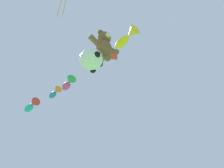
% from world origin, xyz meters
% --- Properties ---
extents(teddy_bear_kite, '(1.60, 0.71, 1.63)m').
position_xyz_m(teddy_bear_kite, '(0.71, 4.42, 8.29)').
color(teddy_bear_kite, brown).
extents(soccer_ball_kite, '(0.99, 0.99, 0.91)m').
position_xyz_m(soccer_ball_kite, '(0.12, 4.40, 7.01)').
color(soccer_ball_kite, white).
extents(fish_kite_goldfin, '(0.66, 1.72, 0.66)m').
position_xyz_m(fish_kite_goldfin, '(2.69, 5.02, 10.82)').
color(fish_kite_goldfin, yellow).
extents(fish_kite_emerald, '(1.46, 2.30, 0.87)m').
position_xyz_m(fish_kite_emerald, '(2.84, 7.64, 11.25)').
color(fish_kite_emerald, green).
extents(fish_kite_magenta, '(0.73, 1.46, 0.65)m').
position_xyz_m(fish_kite_magenta, '(1.89, 10.27, 10.35)').
color(fish_kite_magenta, '#E53F9E').
extents(fish_kite_cobalt, '(0.58, 1.49, 0.58)m').
position_xyz_m(fish_kite_cobalt, '(2.09, 13.06, 11.23)').
color(fish_kite_cobalt, blue).
extents(fish_kite_teal, '(0.77, 2.06, 0.74)m').
position_xyz_m(fish_kite_teal, '(1.26, 15.66, 10.99)').
color(fish_kite_teal, '#19ADB2').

